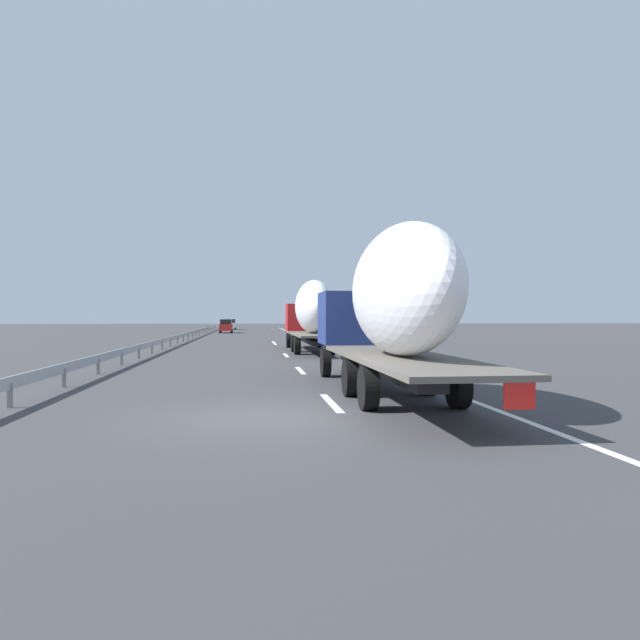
% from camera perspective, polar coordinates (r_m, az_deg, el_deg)
% --- Properties ---
extents(ground_plane, '(260.00, 260.00, 0.00)m').
position_cam_1_polar(ground_plane, '(52.61, -6.70, -2.07)').
color(ground_plane, '#38383A').
extents(lane_stripe_0, '(3.20, 0.20, 0.01)m').
position_cam_1_polar(lane_stripe_0, '(14.87, 1.12, -8.16)').
color(lane_stripe_0, white).
rests_on(lane_stripe_0, ground_plane).
extents(lane_stripe_1, '(3.20, 0.20, 0.01)m').
position_cam_1_polar(lane_stripe_1, '(23.66, -1.95, -4.99)').
color(lane_stripe_1, white).
rests_on(lane_stripe_1, ground_plane).
extents(lane_stripe_2, '(3.20, 0.20, 0.01)m').
position_cam_1_polar(lane_stripe_2, '(32.94, -3.38, -3.49)').
color(lane_stripe_2, white).
rests_on(lane_stripe_2, ground_plane).
extents(lane_stripe_3, '(3.20, 0.20, 0.01)m').
position_cam_1_polar(lane_stripe_3, '(46.72, -4.45, -2.36)').
color(lane_stripe_3, white).
rests_on(lane_stripe_3, ground_plane).
extents(lane_stripe_4, '(3.20, 0.20, 0.01)m').
position_cam_1_polar(lane_stripe_4, '(50.10, -4.63, -2.18)').
color(lane_stripe_4, white).
rests_on(lane_stripe_4, ground_plane).
extents(lane_stripe_5, '(3.20, 0.20, 0.01)m').
position_cam_1_polar(lane_stripe_5, '(63.35, -5.12, -1.66)').
color(lane_stripe_5, white).
rests_on(lane_stripe_5, ground_plane).
extents(lane_stripe_6, '(3.20, 0.20, 0.01)m').
position_cam_1_polar(lane_stripe_6, '(64.01, -5.14, -1.64)').
color(lane_stripe_6, white).
rests_on(lane_stripe_6, ground_plane).
extents(edge_line_right, '(110.00, 0.20, 0.01)m').
position_cam_1_polar(edge_line_right, '(57.89, -1.27, -1.84)').
color(edge_line_right, white).
rests_on(edge_line_right, ground_plane).
extents(truck_lead, '(14.02, 2.55, 4.41)m').
position_cam_1_polar(truck_lead, '(36.13, -0.84, 0.77)').
color(truck_lead, '#B21919').
rests_on(truck_lead, ground_plane).
extents(truck_trailing, '(14.34, 2.55, 4.55)m').
position_cam_1_polar(truck_trailing, '(16.09, 6.94, 1.59)').
color(truck_trailing, navy).
rests_on(truck_trailing, ground_plane).
extents(car_white_van, '(4.72, 1.82, 1.77)m').
position_cam_1_polar(car_white_van, '(100.14, -8.81, -0.41)').
color(car_white_van, white).
rests_on(car_white_van, ground_plane).
extents(car_red_compact, '(4.28, 1.72, 1.85)m').
position_cam_1_polar(car_red_compact, '(79.07, -9.25, -0.59)').
color(car_red_compact, red).
rests_on(car_red_compact, ground_plane).
extents(road_sign, '(0.10, 0.90, 3.15)m').
position_cam_1_polar(road_sign, '(52.94, 0.57, 0.31)').
color(road_sign, gray).
rests_on(road_sign, ground_plane).
extents(tree_0, '(2.40, 2.40, 6.33)m').
position_cam_1_polar(tree_0, '(98.17, 0.20, 1.28)').
color(tree_0, '#472D19').
rests_on(tree_0, ground_plane).
extents(tree_1, '(3.17, 3.17, 6.23)m').
position_cam_1_polar(tree_1, '(86.16, 1.21, 1.37)').
color(tree_1, '#472D19').
rests_on(tree_1, ground_plane).
extents(tree_2, '(3.91, 3.91, 6.23)m').
position_cam_1_polar(tree_2, '(50.90, 5.21, 2.45)').
color(tree_2, '#472D19').
rests_on(tree_2, ground_plane).
extents(guardrail_median, '(94.00, 0.10, 0.76)m').
position_cam_1_polar(guardrail_median, '(55.88, -12.88, -1.34)').
color(guardrail_median, '#9EA0A5').
rests_on(guardrail_median, ground_plane).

